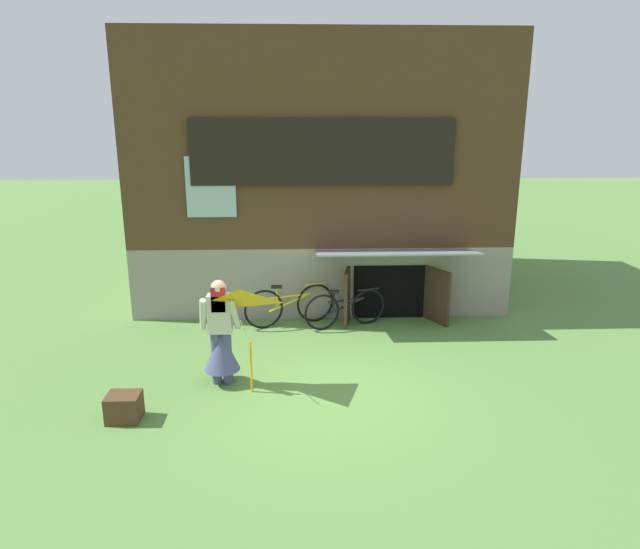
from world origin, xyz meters
The scene contains 7 objects.
ground_plane centered at (0.00, 0.00, 0.00)m, with size 60.00×60.00×0.00m, color #56843D.
log_house centered at (0.00, 5.51, 2.66)m, with size 7.36×6.14×5.33m.
person centered at (-1.59, 0.24, 0.66)m, with size 0.61×0.52×1.58m.
kite centered at (-1.23, -0.32, 1.22)m, with size 0.85×0.96×1.46m.
bicycle_black centered at (0.40, 2.50, 0.36)m, with size 1.55×0.55×0.74m.
bicycle_yellow centered at (-0.63, 2.64, 0.39)m, with size 1.68×0.63×0.80m.
wooden_crate centered at (-2.72, -0.77, 0.18)m, with size 0.42×0.36×0.35m, color #4C331E.
Camera 1 is at (-0.45, -7.39, 3.74)m, focal length 31.59 mm.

